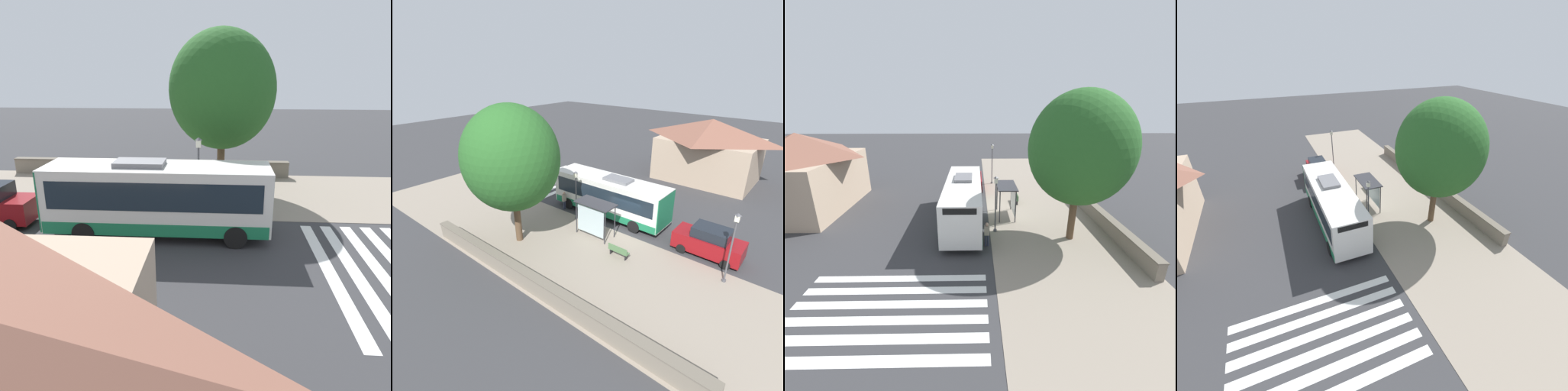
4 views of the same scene
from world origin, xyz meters
The scene contains 13 objects.
ground_plane centered at (0.00, 0.00, 0.00)m, with size 120.00×120.00×0.00m, color #353538.
sidewalk_plaza centered at (-4.50, 0.00, 0.01)m, with size 9.00×44.00×0.02m.
crosswalk_stripes centered at (5.00, 11.80, 0.00)m, with size 9.00×5.25×0.01m.
stone_wall centered at (-8.55, 0.00, 0.58)m, with size 0.60×20.00×1.14m.
background_building centered at (15.74, -0.79, 3.38)m, with size 7.64×10.39×6.56m.
bus centered at (1.94, 2.36, 1.81)m, with size 2.77×10.06×3.50m.
bus_shelter centered at (-1.60, 1.31, 2.16)m, with size 1.52×2.93×2.67m.
pedestrian centered at (0.31, 6.10, 0.97)m, with size 0.34×0.22×1.66m.
bench centered at (-2.73, -1.63, 0.47)m, with size 0.40×1.47×0.88m.
street_lamp_near centered at (-0.38, 4.09, 2.48)m, with size 0.28×0.28×4.17m.
street_lamp_far centered at (-0.87, -7.90, 2.69)m, with size 0.28×0.28×4.56m.
shade_tree centered at (-5.47, 5.20, 6.17)m, with size 6.42×6.42×9.71m.
parked_car_behind_bus centered at (1.27, -6.14, 1.00)m, with size 1.96×4.46×2.08m.
Camera 2 is at (-17.24, -10.74, 11.98)m, focal length 28.00 mm.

